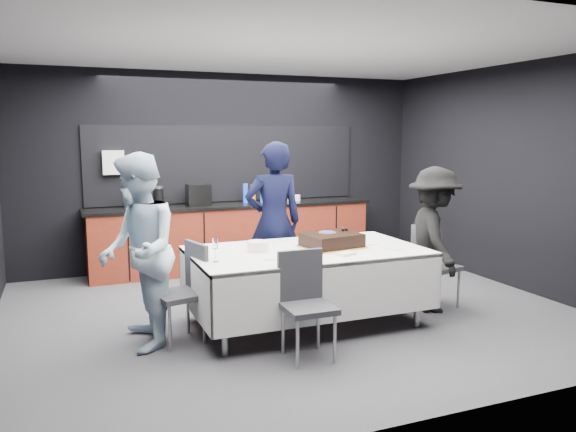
{
  "coord_description": "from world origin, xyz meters",
  "views": [
    {
      "loc": [
        -2.25,
        -5.47,
        1.93
      ],
      "look_at": [
        0.0,
        0.1,
        1.05
      ],
      "focal_mm": 35.0,
      "sensor_mm": 36.0,
      "label": 1
    }
  ],
  "objects_px": {
    "chair_right": "(432,261)",
    "cake_assembly": "(332,240)",
    "plate_stack": "(258,246)",
    "chair_near": "(305,296)",
    "champagne_flute": "(215,245)",
    "person_right": "(434,239)",
    "party_table": "(306,263)",
    "person_left": "(138,251)",
    "person_center": "(274,222)",
    "chair_left": "(186,285)"
  },
  "relations": [
    {
      "from": "chair_right",
      "to": "cake_assembly",
      "type": "bearing_deg",
      "value": 179.27
    },
    {
      "from": "cake_assembly",
      "to": "plate_stack",
      "type": "distance_m",
      "value": 0.77
    },
    {
      "from": "chair_near",
      "to": "champagne_flute",
      "type": "bearing_deg",
      "value": 140.69
    },
    {
      "from": "plate_stack",
      "to": "person_right",
      "type": "distance_m",
      "value": 1.98
    },
    {
      "from": "party_table",
      "to": "chair_right",
      "type": "relative_size",
      "value": 2.51
    },
    {
      "from": "chair_right",
      "to": "person_right",
      "type": "relative_size",
      "value": 0.58
    },
    {
      "from": "chair_near",
      "to": "person_right",
      "type": "relative_size",
      "value": 0.58
    },
    {
      "from": "cake_assembly",
      "to": "chair_right",
      "type": "height_order",
      "value": "cake_assembly"
    },
    {
      "from": "cake_assembly",
      "to": "chair_near",
      "type": "relative_size",
      "value": 0.71
    },
    {
      "from": "cake_assembly",
      "to": "chair_near",
      "type": "height_order",
      "value": "cake_assembly"
    },
    {
      "from": "plate_stack",
      "to": "champagne_flute",
      "type": "xyz_separation_m",
      "value": [
        -0.51,
        -0.31,
        0.11
      ]
    },
    {
      "from": "cake_assembly",
      "to": "person_left",
      "type": "xyz_separation_m",
      "value": [
        -1.93,
        0.01,
        0.03
      ]
    },
    {
      "from": "person_center",
      "to": "person_left",
      "type": "bearing_deg",
      "value": 33.54
    },
    {
      "from": "chair_near",
      "to": "person_right",
      "type": "distance_m",
      "value": 1.96
    },
    {
      "from": "chair_near",
      "to": "person_center",
      "type": "distance_m",
      "value": 1.75
    },
    {
      "from": "party_table",
      "to": "plate_stack",
      "type": "bearing_deg",
      "value": 168.95
    },
    {
      "from": "champagne_flute",
      "to": "person_center",
      "type": "relative_size",
      "value": 0.12
    },
    {
      "from": "cake_assembly",
      "to": "person_right",
      "type": "bearing_deg",
      "value": -3.9
    },
    {
      "from": "person_center",
      "to": "person_left",
      "type": "height_order",
      "value": "person_center"
    },
    {
      "from": "cake_assembly",
      "to": "chair_left",
      "type": "relative_size",
      "value": 0.71
    },
    {
      "from": "cake_assembly",
      "to": "chair_left",
      "type": "bearing_deg",
      "value": 179.76
    },
    {
      "from": "person_center",
      "to": "person_right",
      "type": "distance_m",
      "value": 1.81
    },
    {
      "from": "chair_near",
      "to": "person_center",
      "type": "xyz_separation_m",
      "value": [
        0.34,
        1.67,
        0.39
      ]
    },
    {
      "from": "person_left",
      "to": "chair_left",
      "type": "bearing_deg",
      "value": 92.09
    },
    {
      "from": "cake_assembly",
      "to": "chair_right",
      "type": "relative_size",
      "value": 0.71
    },
    {
      "from": "plate_stack",
      "to": "person_center",
      "type": "bearing_deg",
      "value": 60.05
    },
    {
      "from": "champagne_flute",
      "to": "chair_left",
      "type": "bearing_deg",
      "value": 136.21
    },
    {
      "from": "plate_stack",
      "to": "person_left",
      "type": "distance_m",
      "value": 1.17
    },
    {
      "from": "champagne_flute",
      "to": "person_right",
      "type": "relative_size",
      "value": 0.14
    },
    {
      "from": "chair_left",
      "to": "person_center",
      "type": "xyz_separation_m",
      "value": [
        1.22,
        0.92,
        0.39
      ]
    },
    {
      "from": "party_table",
      "to": "plate_stack",
      "type": "xyz_separation_m",
      "value": [
        -0.49,
        0.09,
        0.19
      ]
    },
    {
      "from": "chair_near",
      "to": "person_right",
      "type": "bearing_deg",
      "value": 19.95
    },
    {
      "from": "party_table",
      "to": "cake_assembly",
      "type": "height_order",
      "value": "cake_assembly"
    },
    {
      "from": "chair_right",
      "to": "chair_left",
      "type": "bearing_deg",
      "value": 179.54
    },
    {
      "from": "plate_stack",
      "to": "person_center",
      "type": "xyz_separation_m",
      "value": [
        0.48,
        0.83,
        0.09
      ]
    },
    {
      "from": "plate_stack",
      "to": "person_left",
      "type": "bearing_deg",
      "value": -175.34
    },
    {
      "from": "champagne_flute",
      "to": "person_right",
      "type": "bearing_deg",
      "value": 2.98
    },
    {
      "from": "chair_left",
      "to": "party_table",
      "type": "bearing_deg",
      "value": 0.03
    },
    {
      "from": "party_table",
      "to": "person_left",
      "type": "height_order",
      "value": "person_left"
    },
    {
      "from": "chair_right",
      "to": "plate_stack",
      "type": "bearing_deg",
      "value": 176.64
    },
    {
      "from": "cake_assembly",
      "to": "person_right",
      "type": "distance_m",
      "value": 1.21
    },
    {
      "from": "party_table",
      "to": "champagne_flute",
      "type": "bearing_deg",
      "value": -167.69
    },
    {
      "from": "chair_left",
      "to": "chair_right",
      "type": "xyz_separation_m",
      "value": [
        2.75,
        -0.02,
        0.0
      ]
    },
    {
      "from": "cake_assembly",
      "to": "plate_stack",
      "type": "bearing_deg",
      "value": 172.4
    },
    {
      "from": "chair_left",
      "to": "chair_right",
      "type": "height_order",
      "value": "same"
    },
    {
      "from": "cake_assembly",
      "to": "person_center",
      "type": "bearing_deg",
      "value": 107.21
    },
    {
      "from": "chair_left",
      "to": "person_left",
      "type": "distance_m",
      "value": 0.55
    },
    {
      "from": "person_right",
      "to": "person_center",
      "type": "bearing_deg",
      "value": 73.63
    },
    {
      "from": "cake_assembly",
      "to": "person_left",
      "type": "height_order",
      "value": "person_left"
    },
    {
      "from": "chair_left",
      "to": "person_left",
      "type": "height_order",
      "value": "person_left"
    }
  ]
}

